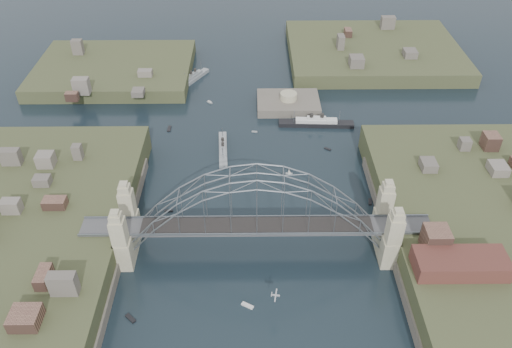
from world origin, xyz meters
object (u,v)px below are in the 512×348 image
at_px(fort_island, 288,107).
at_px(wharf_shed, 460,264).
at_px(naval_cruiser_near, 223,149).
at_px(ocean_liner, 316,123).
at_px(naval_cruiser_far, 194,78).
at_px(bridge, 257,213).

bearing_deg(fort_island, wharf_shed, -69.15).
height_order(naval_cruiser_near, ocean_liner, ocean_liner).
distance_m(naval_cruiser_far, ocean_liner, 55.19).
relative_size(naval_cruiser_far, ocean_liner, 0.65).
bearing_deg(naval_cruiser_near, bridge, -76.62).
relative_size(wharf_shed, ocean_liner, 0.79).
xyz_separation_m(fort_island, naval_cruiser_near, (-22.16, -27.28, 1.20)).
distance_m(naval_cruiser_near, ocean_liner, 34.18).
bearing_deg(naval_cruiser_far, wharf_shed, -57.12).
height_order(wharf_shed, naval_cruiser_near, wharf_shed).
bearing_deg(wharf_shed, naval_cruiser_far, 122.88).
xyz_separation_m(naval_cruiser_near, naval_cruiser_far, (-13.34, 47.68, 0.07)).
bearing_deg(naval_cruiser_near, wharf_shed, -46.32).
relative_size(naval_cruiser_near, ocean_liner, 0.73).
relative_size(bridge, wharf_shed, 4.20).
bearing_deg(ocean_liner, naval_cruiser_near, -154.60).
bearing_deg(fort_island, ocean_liner, -55.36).
height_order(naval_cruiser_near, naval_cruiser_far, naval_cruiser_far).
xyz_separation_m(bridge, ocean_liner, (20.72, 57.38, -11.36)).
xyz_separation_m(bridge, wharf_shed, (44.00, -14.00, -2.32)).
bearing_deg(naval_cruiser_near, fort_island, 50.91).
height_order(bridge, naval_cruiser_near, bridge).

